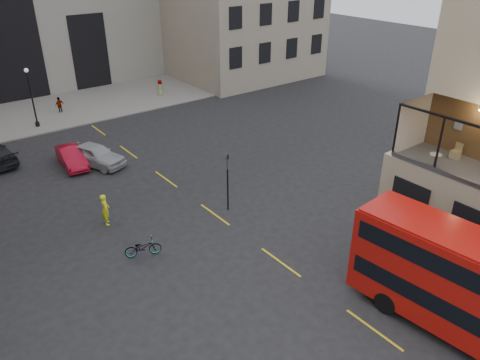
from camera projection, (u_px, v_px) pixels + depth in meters
ground at (402, 310)px, 21.25m from camera, size 140.00×140.00×0.00m
pavement_far at (25, 115)px, 44.73m from camera, size 40.00×12.00×0.12m
traffic_light_near at (228, 175)px, 28.05m from camera, size 0.16×0.20×3.80m
street_lamp_b at (33, 102)px, 40.84m from camera, size 0.36×0.36×5.33m
car_a at (96, 155)px, 34.61m from camera, size 3.68×5.18×1.64m
car_b at (72, 157)px, 34.52m from camera, size 1.86×4.35×1.40m
bicycle at (143, 247)px, 24.71m from camera, size 2.03×1.33×1.01m
cyclist at (105, 209)px, 27.28m from camera, size 0.65×0.82×1.95m
pedestrian_c at (60, 105)px, 45.00m from camera, size 1.02×0.65×1.61m
pedestrian_d at (160, 88)px, 50.11m from camera, size 0.81×0.98×1.72m
cafe_table_far at (435, 158)px, 23.76m from camera, size 0.59×0.59×0.73m
cafe_chair_d at (455, 154)px, 24.80m from camera, size 0.48×0.48×0.86m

